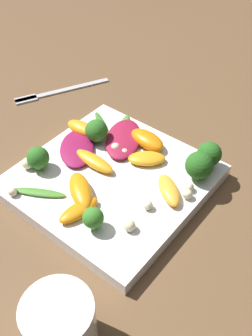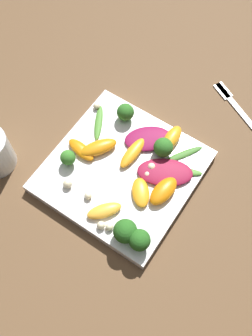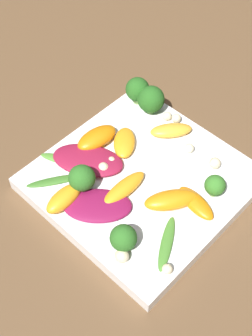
% 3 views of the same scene
% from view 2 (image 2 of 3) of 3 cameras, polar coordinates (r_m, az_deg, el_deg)
% --- Properties ---
extents(ground_plane, '(2.40, 2.40, 0.00)m').
position_cam_2_polar(ground_plane, '(0.75, -0.55, -0.84)').
color(ground_plane, brown).
extents(plate, '(0.26, 0.26, 0.02)m').
position_cam_2_polar(plate, '(0.74, -0.56, -0.48)').
color(plate, white).
rests_on(plate, ground_plane).
extents(fork, '(0.10, 0.18, 0.01)m').
position_cam_2_polar(fork, '(0.85, 15.99, 8.28)').
color(fork, '#B2B2B7').
rests_on(fork, ground_plane).
extents(radicchio_leaf_0, '(0.10, 0.10, 0.01)m').
position_cam_2_polar(radicchio_leaf_0, '(0.76, 3.22, 4.27)').
color(radicchio_leaf_0, maroon).
rests_on(radicchio_leaf_0, plate).
extents(radicchio_leaf_1, '(0.10, 0.12, 0.01)m').
position_cam_2_polar(radicchio_leaf_1, '(0.72, 5.69, -0.63)').
color(radicchio_leaf_1, maroon).
rests_on(radicchio_leaf_1, plate).
extents(orange_segment_0, '(0.08, 0.02, 0.02)m').
position_cam_2_polar(orange_segment_0, '(0.74, 1.08, 2.20)').
color(orange_segment_0, orange).
rests_on(orange_segment_0, plate).
extents(orange_segment_1, '(0.04, 0.07, 0.01)m').
position_cam_2_polar(orange_segment_1, '(0.75, -6.54, 2.65)').
color(orange_segment_1, orange).
rests_on(orange_segment_1, plate).
extents(orange_segment_2, '(0.08, 0.07, 0.02)m').
position_cam_2_polar(orange_segment_2, '(0.74, -4.01, 2.97)').
color(orange_segment_2, orange).
rests_on(orange_segment_2, plate).
extents(orange_segment_3, '(0.06, 0.03, 0.02)m').
position_cam_2_polar(orange_segment_3, '(0.76, 6.68, 4.37)').
color(orange_segment_3, orange).
rests_on(orange_segment_3, plate).
extents(orange_segment_4, '(0.06, 0.06, 0.01)m').
position_cam_2_polar(orange_segment_4, '(0.70, 2.14, -3.56)').
color(orange_segment_4, orange).
rests_on(orange_segment_4, plate).
extents(orange_segment_5, '(0.07, 0.04, 0.02)m').
position_cam_2_polar(orange_segment_5, '(0.70, 5.32, -3.56)').
color(orange_segment_5, orange).
rests_on(orange_segment_5, plate).
extents(orange_segment_6, '(0.07, 0.06, 0.02)m').
position_cam_2_polar(orange_segment_6, '(0.69, -3.17, -6.21)').
color(orange_segment_6, '#FCAD33').
rests_on(orange_segment_6, plate).
extents(broccoli_floret_0, '(0.04, 0.04, 0.05)m').
position_cam_2_polar(broccoli_floret_0, '(0.66, -0.11, -9.17)').
color(broccoli_floret_0, '#84AD5B').
rests_on(broccoli_floret_0, plate).
extents(broccoli_floret_1, '(0.04, 0.04, 0.05)m').
position_cam_2_polar(broccoli_floret_1, '(0.66, 1.97, -10.44)').
color(broccoli_floret_1, '#84AD5B').
rests_on(broccoli_floret_1, plate).
extents(broccoli_floret_2, '(0.03, 0.03, 0.03)m').
position_cam_2_polar(broccoli_floret_2, '(0.73, -8.43, 1.48)').
color(broccoli_floret_2, '#7A9E51').
rests_on(broccoli_floret_2, plate).
extents(broccoli_floret_3, '(0.04, 0.04, 0.04)m').
position_cam_2_polar(broccoli_floret_3, '(0.73, 5.43, 2.98)').
color(broccoli_floret_3, '#7A9E51').
rests_on(broccoli_floret_3, plate).
extents(broccoli_floret_4, '(0.03, 0.03, 0.04)m').
position_cam_2_polar(broccoli_floret_4, '(0.77, -0.09, 8.07)').
color(broccoli_floret_4, '#7A9E51').
rests_on(broccoli_floret_4, plate).
extents(arugula_sprig_0, '(0.08, 0.05, 0.01)m').
position_cam_2_polar(arugula_sprig_0, '(0.78, -4.00, 6.61)').
color(arugula_sprig_0, '#47842D').
rests_on(arugula_sprig_0, plate).
extents(arugula_sprig_1, '(0.04, 0.07, 0.01)m').
position_cam_2_polar(arugula_sprig_1, '(0.73, 8.46, -0.51)').
color(arugula_sprig_1, '#518E33').
rests_on(arugula_sprig_1, plate).
extents(arugula_sprig_2, '(0.07, 0.05, 0.00)m').
position_cam_2_polar(arugula_sprig_2, '(0.75, 8.37, 1.99)').
color(arugula_sprig_2, '#3D7528').
rests_on(arugula_sprig_2, plate).
extents(macadamia_nut_0, '(0.01, 0.01, 0.01)m').
position_cam_2_polar(macadamia_nut_0, '(0.72, 3.09, -0.97)').
color(macadamia_nut_0, beige).
rests_on(macadamia_nut_0, plate).
extents(macadamia_nut_1, '(0.01, 0.01, 0.01)m').
position_cam_2_polar(macadamia_nut_1, '(0.68, -2.41, -8.50)').
color(macadamia_nut_1, beige).
rests_on(macadamia_nut_1, plate).
extents(macadamia_nut_2, '(0.01, 0.01, 0.01)m').
position_cam_2_polar(macadamia_nut_2, '(0.80, -4.30, 8.95)').
color(macadamia_nut_2, beige).
rests_on(macadamia_nut_2, plate).
extents(macadamia_nut_3, '(0.02, 0.02, 0.02)m').
position_cam_2_polar(macadamia_nut_3, '(0.79, -0.17, 8.69)').
color(macadamia_nut_3, beige).
rests_on(macadamia_nut_3, plate).
extents(macadamia_nut_4, '(0.02, 0.02, 0.02)m').
position_cam_2_polar(macadamia_nut_4, '(0.72, -8.48, -2.29)').
color(macadamia_nut_4, beige).
rests_on(macadamia_nut_4, plate).
extents(macadamia_nut_5, '(0.02, 0.02, 0.02)m').
position_cam_2_polar(macadamia_nut_5, '(0.73, 3.72, 0.15)').
color(macadamia_nut_5, beige).
rests_on(macadamia_nut_5, plate).
extents(macadamia_nut_6, '(0.01, 0.01, 0.01)m').
position_cam_2_polar(macadamia_nut_6, '(0.68, -3.65, -8.29)').
color(macadamia_nut_6, beige).
rests_on(macadamia_nut_6, plate).
extents(macadamia_nut_7, '(0.01, 0.01, 0.01)m').
position_cam_2_polar(macadamia_nut_7, '(0.70, -5.52, -4.00)').
color(macadamia_nut_7, beige).
rests_on(macadamia_nut_7, plate).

